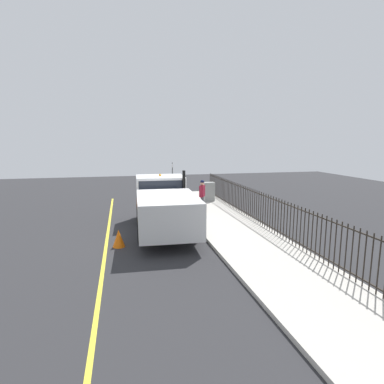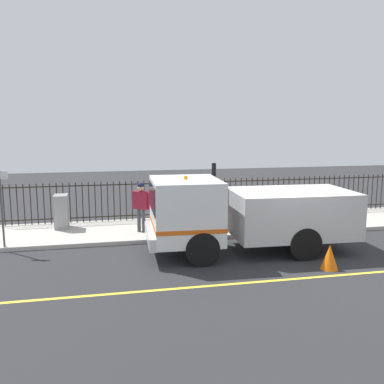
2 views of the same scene
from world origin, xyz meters
name	(u,v)px [view 1 (image 1 of 2)]	position (x,y,z in m)	size (l,w,h in m)	color
ground_plane	(156,240)	(0.00, 0.00, 0.00)	(48.30, 48.30, 0.00)	#2B2B2D
sidewalk_slab	(238,233)	(3.57, 0.00, 0.07)	(3.18, 21.96, 0.14)	#B7B2A8
lane_marking	(106,244)	(-1.96, 0.00, 0.00)	(0.12, 19.76, 0.01)	yellow
work_truck	(163,202)	(0.53, 1.48, 1.29)	(2.60, 6.38, 2.65)	white
worker_standing	(202,192)	(3.05, 4.20, 1.21)	(0.43, 0.58, 1.75)	maroon
iron_fence	(269,212)	(4.99, 0.00, 0.92)	(0.04, 18.70, 1.56)	black
utility_cabinet	(209,192)	(4.24, 6.99, 0.75)	(0.67, 0.48, 1.22)	gray
traffic_cone	(119,238)	(-1.47, -0.46, 0.34)	(0.47, 0.47, 0.67)	orange
street_sign	(172,176)	(2.09, 8.50, 1.65)	(0.14, 0.49, 2.44)	#4C4C4C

